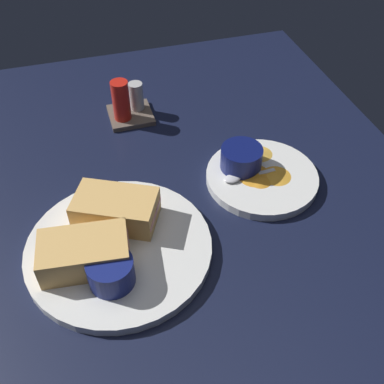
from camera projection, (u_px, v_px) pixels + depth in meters
ground_plane at (124, 215)px, 80.50cm from camera, size 110.00×110.00×3.00cm
plate_sandwich_main at (119, 248)px, 72.37cm from camera, size 29.19×29.19×1.60cm
sandwich_half_near at (116, 209)px, 74.03cm from camera, size 15.03×12.60×4.80cm
sandwich_half_far at (84, 253)px, 67.69cm from camera, size 13.96×9.01×4.80cm
ramekin_dark_sauce at (111, 271)px, 65.50cm from camera, size 6.81×6.81×4.34cm
spoon_by_dark_ramekin at (117, 249)px, 70.77cm from camera, size 4.40×9.84×0.80cm
plate_chips_companion at (261, 176)px, 84.42cm from camera, size 20.32×20.32×1.60cm
ramekin_light_gravy at (241, 157)px, 83.41cm from camera, size 7.59×7.59×4.15cm
spoon_by_gravy_ramekin at (239, 176)px, 82.58cm from camera, size 9.90×2.32×0.80cm
plantain_chip_scatter at (259, 167)px, 84.45cm from camera, size 10.43×14.81×0.60cm
condiment_caddy at (128, 104)px, 96.21cm from camera, size 9.00×9.00×9.50cm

